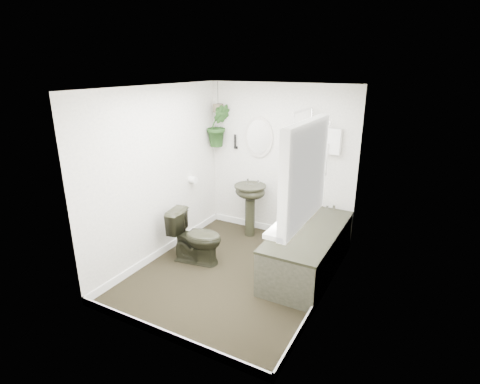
% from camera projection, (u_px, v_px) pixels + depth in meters
% --- Properties ---
extents(floor, '(2.30, 2.80, 0.02)m').
position_uv_depth(floor, '(234.00, 273.00, 4.81)').
color(floor, black).
rests_on(floor, ground).
extents(ceiling, '(2.30, 2.80, 0.02)m').
position_uv_depth(ceiling, '(233.00, 86.00, 4.06)').
color(ceiling, white).
rests_on(ceiling, ground).
extents(wall_back, '(2.30, 0.02, 2.30)m').
position_uv_depth(wall_back, '(280.00, 162.00, 5.61)').
color(wall_back, white).
rests_on(wall_back, ground).
extents(wall_front, '(2.30, 0.02, 2.30)m').
position_uv_depth(wall_front, '(155.00, 232.00, 3.26)').
color(wall_front, white).
rests_on(wall_front, ground).
extents(wall_left, '(0.02, 2.80, 2.30)m').
position_uv_depth(wall_left, '(158.00, 175.00, 4.96)').
color(wall_left, white).
rests_on(wall_left, ground).
extents(wall_right, '(0.02, 2.80, 2.30)m').
position_uv_depth(wall_right, '(331.00, 204.00, 3.92)').
color(wall_right, white).
rests_on(wall_right, ground).
extents(skirting, '(2.30, 2.80, 0.10)m').
position_uv_depth(skirting, '(234.00, 269.00, 4.79)').
color(skirting, white).
rests_on(skirting, floor).
extents(bathtub, '(0.72, 1.72, 0.58)m').
position_uv_depth(bathtub, '(308.00, 250.00, 4.77)').
color(bathtub, black).
rests_on(bathtub, floor).
extents(bath_screen, '(0.04, 0.72, 1.40)m').
position_uv_depth(bath_screen, '(301.00, 163.00, 5.01)').
color(bath_screen, silver).
rests_on(bath_screen, bathtub).
extents(shower_box, '(0.20, 0.10, 0.35)m').
position_uv_depth(shower_box, '(334.00, 141.00, 5.07)').
color(shower_box, white).
rests_on(shower_box, wall_back).
extents(oval_mirror, '(0.46, 0.03, 0.62)m').
position_uv_depth(oval_mirror, '(259.00, 137.00, 5.62)').
color(oval_mirror, beige).
rests_on(oval_mirror, wall_back).
extents(wall_sconce, '(0.04, 0.04, 0.22)m').
position_uv_depth(wall_sconce, '(235.00, 141.00, 5.82)').
color(wall_sconce, black).
rests_on(wall_sconce, wall_back).
extents(toilet_roll_holder, '(0.11, 0.11, 0.11)m').
position_uv_depth(toilet_roll_holder, '(193.00, 180.00, 5.59)').
color(toilet_roll_holder, white).
rests_on(toilet_roll_holder, wall_left).
extents(window_recess, '(0.08, 1.00, 0.90)m').
position_uv_depth(window_recess, '(305.00, 173.00, 3.20)').
color(window_recess, white).
rests_on(window_recess, wall_right).
extents(window_sill, '(0.18, 1.00, 0.04)m').
position_uv_depth(window_sill, '(295.00, 217.00, 3.37)').
color(window_sill, white).
rests_on(window_sill, wall_right).
extents(window_blinds, '(0.01, 0.86, 0.76)m').
position_uv_depth(window_blinds, '(300.00, 173.00, 3.22)').
color(window_blinds, white).
rests_on(window_blinds, wall_right).
extents(toilet, '(0.76, 0.51, 0.72)m').
position_uv_depth(toilet, '(196.00, 237.00, 4.98)').
color(toilet, black).
rests_on(toilet, floor).
extents(pedestal_sink, '(0.57, 0.51, 0.82)m').
position_uv_depth(pedestal_sink, '(250.00, 210.00, 5.74)').
color(pedestal_sink, black).
rests_on(pedestal_sink, floor).
extents(sill_plant, '(0.25, 0.24, 0.22)m').
position_uv_depth(sill_plant, '(305.00, 194.00, 3.58)').
color(sill_plant, black).
rests_on(sill_plant, window_sill).
extents(hanging_plant, '(0.46, 0.44, 0.65)m').
position_uv_depth(hanging_plant, '(218.00, 126.00, 5.75)').
color(hanging_plant, black).
rests_on(hanging_plant, ceiling).
extents(soap_bottle, '(0.12, 0.12, 0.20)m').
position_uv_depth(soap_bottle, '(278.00, 227.00, 4.50)').
color(soap_bottle, '#363232').
rests_on(soap_bottle, bathtub).
extents(hanging_pot, '(0.16, 0.16, 0.12)m').
position_uv_depth(hanging_pot, '(218.00, 108.00, 5.67)').
color(hanging_pot, brown).
rests_on(hanging_pot, ceiling).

